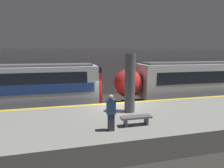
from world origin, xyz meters
The scene contains 6 objects.
ground_plane centered at (0.00, 0.00, 0.00)m, with size 120.00×120.00×0.00m, color #282623.
platform centered at (0.00, -2.67, 0.56)m, with size 40.00×5.34×1.12m.
station_rear_barrier centered at (0.00, 7.17, 2.47)m, with size 50.00×0.15×4.94m.
support_pillar_near centered at (0.25, -1.98, 2.80)m, with size 0.60×0.60×3.37m.
person_waiting centered at (-1.38, -4.24, 1.98)m, with size 0.38×0.24×1.65m.
platform_bench centered at (-0.10, -3.96, 1.45)m, with size 1.50×0.40×0.45m.
Camera 1 is at (-3.00, -11.35, 4.52)m, focal length 28.00 mm.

